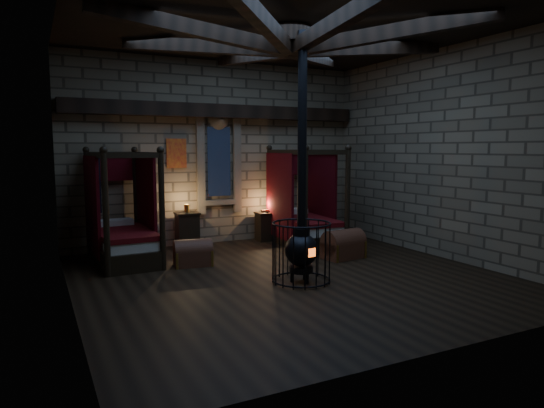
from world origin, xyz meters
name	(u,v)px	position (x,y,z in m)	size (l,w,h in m)	color
room	(288,56)	(0.00, 0.09, 3.74)	(7.02, 7.02, 4.29)	black
bed_left	(123,235)	(-2.38, 2.44, 0.53)	(1.17, 2.10, 2.14)	black
bed_right	(304,222)	(1.62, 2.29, 0.54)	(1.26, 2.16, 2.18)	black
trunk_left	(193,254)	(-1.26, 1.50, 0.23)	(0.76, 0.54, 0.51)	#582C1B
trunk_right	(343,245)	(1.64, 0.75, 0.26)	(0.88, 0.62, 0.60)	#582C1B
nightstand_left	(187,230)	(-0.90, 3.07, 0.42)	(0.53, 0.50, 0.99)	black
nightstand_right	(265,226)	(1.04, 3.15, 0.35)	(0.43, 0.42, 0.75)	black
stove	(301,246)	(0.01, -0.40, 0.61)	(0.98, 0.98, 4.05)	black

